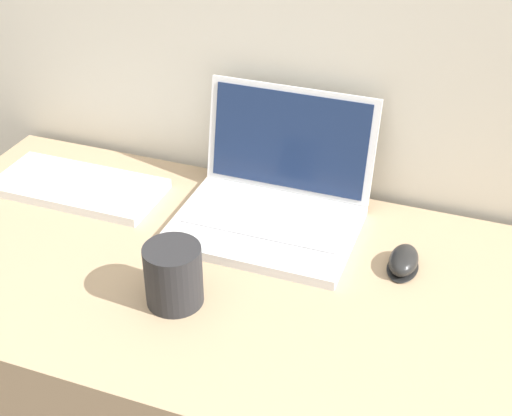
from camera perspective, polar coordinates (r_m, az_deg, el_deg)
laptop at (r=1.42m, az=1.38°, el=0.84°), size 0.35×0.31×0.24m
drink_cup at (r=1.21m, az=-6.62°, el=-5.28°), size 0.10×0.10×0.11m
computer_mouse at (r=1.32m, az=11.71°, el=-4.19°), size 0.06×0.09×0.04m
external_keyboard at (r=1.57m, az=-14.03°, el=1.65°), size 0.36×0.17×0.02m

